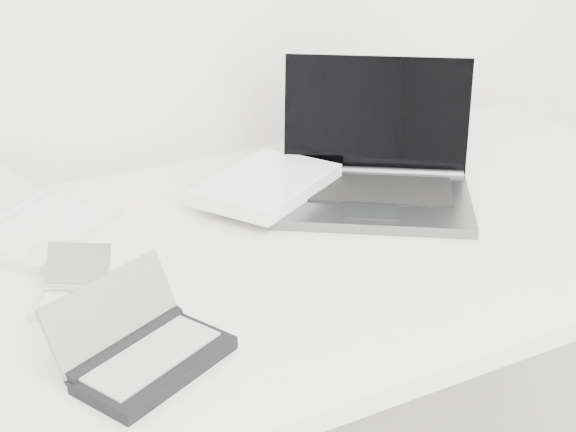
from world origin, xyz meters
name	(u,v)px	position (x,y,z in m)	size (l,w,h in m)	color
desk	(293,262)	(0.00, 1.55, 0.68)	(1.60, 0.80, 0.73)	white
laptop_large	(338,178)	(0.14, 1.65, 0.77)	(0.53, 0.43, 0.23)	#5A5D5F
netbook_open_white	(20,221)	(-0.38, 1.77, 0.75)	(0.36, 0.36, 0.08)	white
pda_silver	(72,294)	(-0.36, 1.51, 0.74)	(0.13, 0.14, 0.07)	silver
palmtop_charcoal	(143,350)	(-0.32, 1.33, 0.75)	(0.23, 0.21, 0.10)	black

